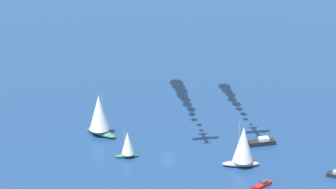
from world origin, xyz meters
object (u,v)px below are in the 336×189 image
(sailboat_inshore, at_px, (99,115))
(motorboat_ahead, at_px, (260,186))
(motorboat_offshore, at_px, (257,143))
(sailboat_trailing, at_px, (243,146))
(sailboat_far_stbd, at_px, (128,144))

(sailboat_inshore, xyz_separation_m, motorboat_ahead, (3.64, 52.78, -5.80))
(motorboat_offshore, xyz_separation_m, sailboat_trailing, (13.69, 2.06, 5.02))
(sailboat_inshore, xyz_separation_m, motorboat_offshore, (-18.00, 41.81, -5.54))
(sailboat_far_stbd, distance_m, motorboat_offshore, 36.92)
(sailboat_trailing, bearing_deg, motorboat_offshore, -171.45)
(motorboat_offshore, distance_m, motorboat_ahead, 24.26)
(motorboat_offshore, relative_size, sailboat_trailing, 0.68)
(motorboat_ahead, bearing_deg, sailboat_far_stbd, -84.16)
(sailboat_inshore, bearing_deg, sailboat_trailing, 95.61)
(sailboat_far_stbd, xyz_separation_m, sailboat_trailing, (-11.78, 28.62, 2.02))
(sailboat_inshore, relative_size, sailboat_trailing, 1.09)
(sailboat_trailing, bearing_deg, motorboat_ahead, 48.28)
(sailboat_inshore, relative_size, motorboat_offshore, 1.61)
(sailboat_inshore, height_order, motorboat_offshore, sailboat_inshore)
(sailboat_far_stbd, distance_m, sailboat_inshore, 17.18)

